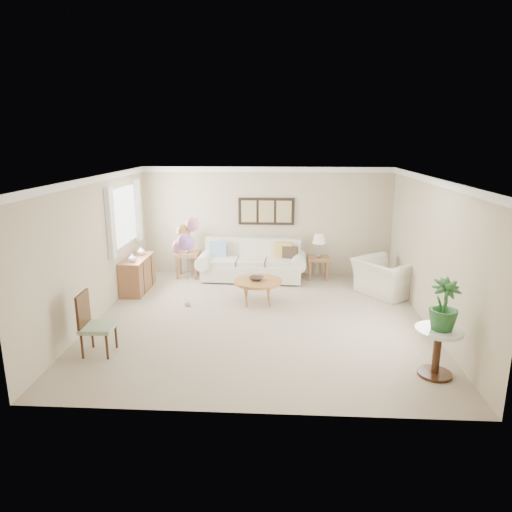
# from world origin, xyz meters

# --- Properties ---
(ground_plane) EXTENTS (6.00, 6.00, 0.00)m
(ground_plane) POSITION_xyz_m (0.00, 0.00, 0.00)
(ground_plane) COLOR #A0917D
(room_shell) EXTENTS (6.04, 6.04, 2.60)m
(room_shell) POSITION_xyz_m (-0.11, 0.09, 1.63)
(room_shell) COLOR #B8AC8E
(room_shell) RESTS_ON ground
(wall_art_triptych) EXTENTS (1.35, 0.06, 0.65)m
(wall_art_triptych) POSITION_xyz_m (0.00, 2.96, 1.55)
(wall_art_triptych) COLOR black
(wall_art_triptych) RESTS_ON ground
(sofa) EXTENTS (2.58, 1.05, 0.94)m
(sofa) POSITION_xyz_m (-0.31, 2.50, 0.37)
(sofa) COLOR silver
(sofa) RESTS_ON ground
(end_table_left) EXTENTS (0.56, 0.51, 0.61)m
(end_table_left) POSITION_xyz_m (-1.87, 2.57, 0.51)
(end_table_left) COLOR brown
(end_table_left) RESTS_ON ground
(end_table_right) EXTENTS (0.49, 0.45, 0.54)m
(end_table_right) POSITION_xyz_m (1.25, 2.58, 0.45)
(end_table_right) COLOR brown
(end_table_right) RESTS_ON ground
(lamp_left) EXTENTS (0.31, 0.31, 0.55)m
(lamp_left) POSITION_xyz_m (-1.87, 2.57, 1.03)
(lamp_left) COLOR gray
(lamp_left) RESTS_ON end_table_left
(lamp_right) EXTENTS (0.31, 0.31, 0.55)m
(lamp_right) POSITION_xyz_m (1.25, 2.58, 0.96)
(lamp_right) COLOR gray
(lamp_right) RESTS_ON end_table_right
(coffee_table) EXTENTS (0.96, 0.96, 0.49)m
(coffee_table) POSITION_xyz_m (-0.09, 0.84, 0.45)
(coffee_table) COLOR #A26533
(coffee_table) RESTS_ON ground
(decor_bowl) EXTENTS (0.33, 0.33, 0.07)m
(decor_bowl) POSITION_xyz_m (-0.12, 0.84, 0.52)
(decor_bowl) COLOR #2E2823
(decor_bowl) RESTS_ON coffee_table
(armchair) EXTENTS (1.52, 1.56, 0.76)m
(armchair) POSITION_xyz_m (2.60, 1.53, 0.38)
(armchair) COLOR silver
(armchair) RESTS_ON ground
(side_table) EXTENTS (0.65, 0.65, 0.70)m
(side_table) POSITION_xyz_m (2.56, -1.93, 0.53)
(side_table) COLOR silver
(side_table) RESTS_ON ground
(potted_plant) EXTENTS (0.46, 0.46, 0.72)m
(potted_plant) POSITION_xyz_m (2.58, -1.94, 1.06)
(potted_plant) COLOR #1C4C23
(potted_plant) RESTS_ON side_table
(accent_chair) EXTENTS (0.50, 0.50, 0.98)m
(accent_chair) POSITION_xyz_m (-2.50, -1.52, 0.51)
(accent_chair) COLOR #8DA281
(accent_chair) RESTS_ON ground
(credenza) EXTENTS (0.46, 1.20, 0.74)m
(credenza) POSITION_xyz_m (-2.76, 1.50, 0.37)
(credenza) COLOR brown
(credenza) RESTS_ON ground
(vase_white) EXTENTS (0.17, 0.17, 0.18)m
(vase_white) POSITION_xyz_m (-2.74, 1.17, 0.83)
(vase_white) COLOR silver
(vase_white) RESTS_ON credenza
(vase_sage) EXTENTS (0.19, 0.19, 0.18)m
(vase_sage) POSITION_xyz_m (-2.74, 1.77, 0.83)
(vase_sage) COLOR #B7C5A6
(vase_sage) RESTS_ON credenza
(balloon_cluster) EXTENTS (0.52, 0.51, 1.81)m
(balloon_cluster) POSITION_xyz_m (-1.47, 0.57, 1.40)
(balloon_cluster) COLOR gray
(balloon_cluster) RESTS_ON ground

